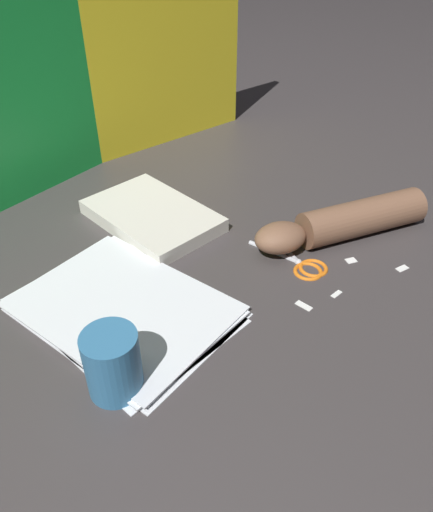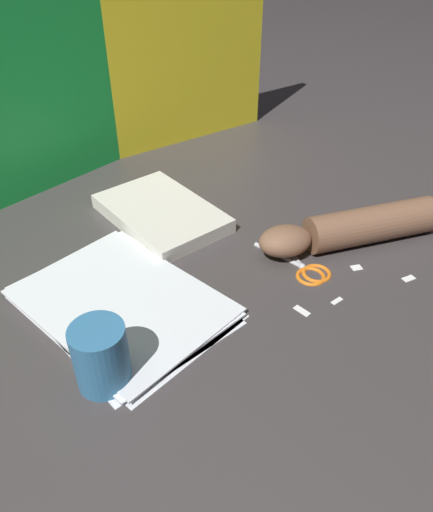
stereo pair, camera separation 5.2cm
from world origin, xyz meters
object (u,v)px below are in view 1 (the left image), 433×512
Objects in this scene: paper_stack at (124,308)px; hand_forearm at (344,222)px; mug at (113,363)px; scissors at (300,261)px; book_closed at (152,216)px.

paper_stack is 1.00× the size of hand_forearm.
paper_stack is 0.15m from mug.
paper_stack is at bearing 151.54° from scissors.
scissors is at bearing -28.46° from paper_stack.
hand_forearm is (0.18, -0.31, 0.02)m from book_closed.
paper_stack is 0.42m from hand_forearm.
book_closed is 1.69× the size of scissors.
hand_forearm is at bearing -23.04° from paper_stack.
hand_forearm reaches higher than book_closed.
paper_stack is at bearing -145.10° from book_closed.
paper_stack is 0.31m from scissors.
book_closed is at bearing 37.93° from mug.
mug reaches higher than book_closed.
book_closed is at bearing 102.69° from scissors.
hand_forearm is at bearing -59.48° from book_closed.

